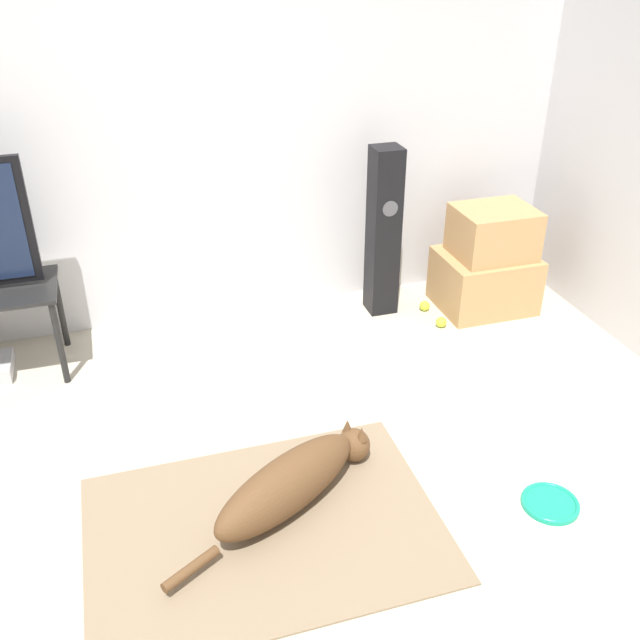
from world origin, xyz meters
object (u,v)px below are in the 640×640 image
(dog, at_px, (292,482))
(cardboard_box_upper, at_px, (493,232))
(cardboard_box_lower, at_px, (484,281))
(floor_speaker, at_px, (383,233))
(tennis_ball_by_boxes, at_px, (425,306))
(frisbee, at_px, (550,503))
(tennis_ball_near_speaker, at_px, (441,322))

(dog, distance_m, cardboard_box_upper, 2.22)
(cardboard_box_lower, distance_m, floor_speaker, 0.76)
(cardboard_box_upper, bearing_deg, cardboard_box_lower, 157.72)
(dog, relative_size, tennis_ball_by_boxes, 15.52)
(floor_speaker, height_order, tennis_ball_by_boxes, floor_speaker)
(dog, relative_size, cardboard_box_lower, 1.76)
(tennis_ball_by_boxes, bearing_deg, frisbee, -96.74)
(frisbee, relative_size, floor_speaker, 0.23)
(dog, bearing_deg, cardboard_box_lower, 40.14)
(tennis_ball_by_boxes, bearing_deg, cardboard_box_lower, -6.90)
(tennis_ball_by_boxes, bearing_deg, dog, -131.38)
(frisbee, bearing_deg, tennis_ball_near_speaker, 81.93)
(floor_speaker, distance_m, tennis_ball_near_speaker, 0.66)
(dog, xyz_separation_m, cardboard_box_upper, (1.69, 1.40, 0.38))
(cardboard_box_upper, distance_m, tennis_ball_near_speaker, 0.65)
(dog, distance_m, tennis_ball_near_speaker, 1.78)
(cardboard_box_lower, bearing_deg, floor_speaker, 166.87)
(frisbee, xyz_separation_m, tennis_ball_near_speaker, (0.22, 1.55, 0.02))
(cardboard_box_upper, height_order, tennis_ball_near_speaker, cardboard_box_upper)
(cardboard_box_lower, xyz_separation_m, tennis_ball_near_speaker, (-0.38, -0.18, -0.15))
(cardboard_box_lower, bearing_deg, tennis_ball_near_speaker, -154.52)
(cardboard_box_upper, relative_size, floor_speaker, 0.45)
(frisbee, distance_m, cardboard_box_upper, 1.90)
(tennis_ball_near_speaker, bearing_deg, cardboard_box_lower, 25.48)
(cardboard_box_lower, bearing_deg, dog, -139.86)
(frisbee, height_order, tennis_ball_near_speaker, tennis_ball_near_speaker)
(floor_speaker, bearing_deg, tennis_ball_by_boxes, -21.58)
(floor_speaker, bearing_deg, tennis_ball_near_speaker, -50.09)
(floor_speaker, relative_size, tennis_ball_near_speaker, 16.21)
(cardboard_box_lower, distance_m, cardboard_box_upper, 0.34)
(cardboard_box_upper, bearing_deg, floor_speaker, 166.63)
(cardboard_box_lower, height_order, tennis_ball_near_speaker, cardboard_box_lower)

